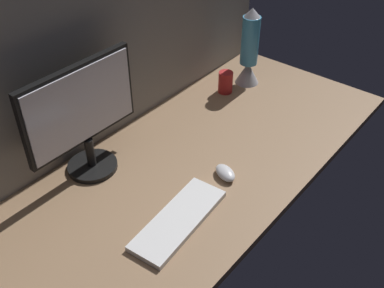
{
  "coord_description": "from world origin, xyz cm",
  "views": [
    {
      "loc": [
        -98.67,
        -83.28,
        108.45
      ],
      "look_at": [
        -9.83,
        0.0,
        14.0
      ],
      "focal_mm": 42.54,
      "sensor_mm": 36.0,
      "label": 1
    }
  ],
  "objects_px": {
    "monitor": "(83,115)",
    "lava_lamp": "(249,53)",
    "mug_red_plastic": "(225,82)",
    "mouse": "(225,173)",
    "keyboard": "(179,220)"
  },
  "relations": [
    {
      "from": "monitor",
      "to": "lava_lamp",
      "type": "bearing_deg",
      "value": -6.0
    },
    {
      "from": "mug_red_plastic",
      "to": "lava_lamp",
      "type": "xyz_separation_m",
      "value": [
        0.14,
        -0.03,
        0.1
      ]
    },
    {
      "from": "mouse",
      "to": "lava_lamp",
      "type": "bearing_deg",
      "value": 51.0
    },
    {
      "from": "lava_lamp",
      "to": "monitor",
      "type": "bearing_deg",
      "value": 174.0
    },
    {
      "from": "monitor",
      "to": "lava_lamp",
      "type": "distance_m",
      "value": 0.88
    },
    {
      "from": "mouse",
      "to": "lava_lamp",
      "type": "relative_size",
      "value": 0.27
    },
    {
      "from": "lava_lamp",
      "to": "keyboard",
      "type": "bearing_deg",
      "value": -159.35
    },
    {
      "from": "keyboard",
      "to": "lava_lamp",
      "type": "height_order",
      "value": "lava_lamp"
    },
    {
      "from": "keyboard",
      "to": "monitor",
      "type": "bearing_deg",
      "value": 84.33
    },
    {
      "from": "monitor",
      "to": "keyboard",
      "type": "height_order",
      "value": "monitor"
    },
    {
      "from": "mouse",
      "to": "monitor",
      "type": "bearing_deg",
      "value": 146.87
    },
    {
      "from": "monitor",
      "to": "keyboard",
      "type": "xyz_separation_m",
      "value": [
        -0.0,
        -0.42,
        -0.22
      ]
    },
    {
      "from": "monitor",
      "to": "mug_red_plastic",
      "type": "xyz_separation_m",
      "value": [
        0.74,
        -0.06,
        -0.18
      ]
    },
    {
      "from": "mug_red_plastic",
      "to": "lava_lamp",
      "type": "height_order",
      "value": "lava_lamp"
    },
    {
      "from": "monitor",
      "to": "mouse",
      "type": "bearing_deg",
      "value": -56.61
    }
  ]
}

